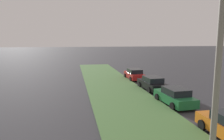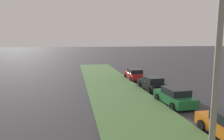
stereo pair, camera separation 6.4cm
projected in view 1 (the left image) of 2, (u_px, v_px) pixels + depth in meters
grass_median at (135, 113)px, 15.60m from camera, size 60.00×6.00×0.12m
parked_car_green at (175, 96)px, 17.59m from camera, size 4.39×2.19×1.47m
parked_car_black at (152, 83)px, 22.74m from camera, size 4.40×2.21×1.47m
parked_car_red at (134, 74)px, 28.68m from camera, size 4.33×2.08×1.47m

